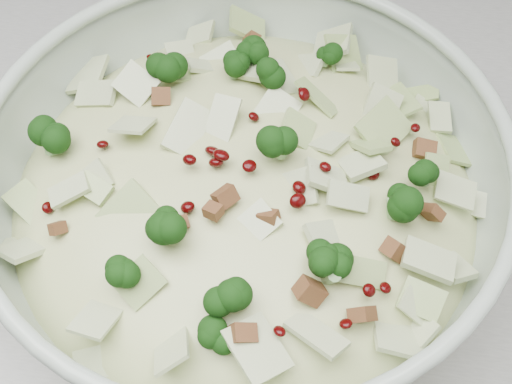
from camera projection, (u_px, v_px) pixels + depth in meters
mixing_bowl at (245, 205)px, 0.53m from camera, size 0.45×0.45×0.15m
salad at (244, 186)px, 0.51m from camera, size 0.40×0.40×0.15m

